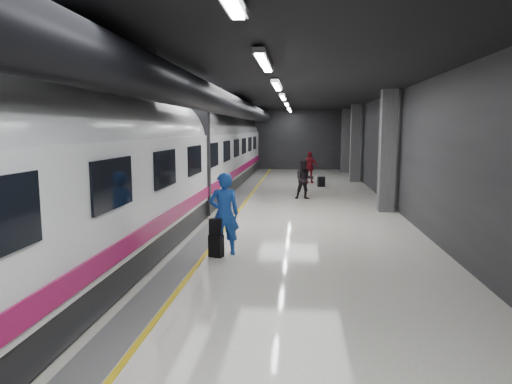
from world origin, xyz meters
name	(u,v)px	position (x,y,z in m)	size (l,w,h in m)	color
ground	(260,219)	(0.00, 0.00, 0.00)	(40.00, 40.00, 0.00)	white
platform_hall	(255,116)	(-0.29, 0.96, 3.54)	(10.02, 40.02, 4.51)	black
train	(166,158)	(-3.25, 0.00, 2.07)	(3.05, 38.00, 4.05)	black
traveler_main	(224,214)	(-0.48, -4.54, 1.02)	(0.74, 0.49, 2.03)	blue
suitcase_main	(216,246)	(-0.65, -4.75, 0.27)	(0.33, 0.21, 0.54)	black
shoulder_bag	(216,227)	(-0.66, -4.75, 0.74)	(0.29, 0.16, 0.39)	black
traveler_far_a	(304,180)	(1.54, 4.68, 0.88)	(0.85, 0.66, 1.75)	black
traveler_far_b	(309,167)	(1.87, 11.02, 0.90)	(1.05, 0.44, 1.80)	maroon
suitcase_far	(321,182)	(2.49, 9.24, 0.27)	(0.37, 0.24, 0.54)	black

